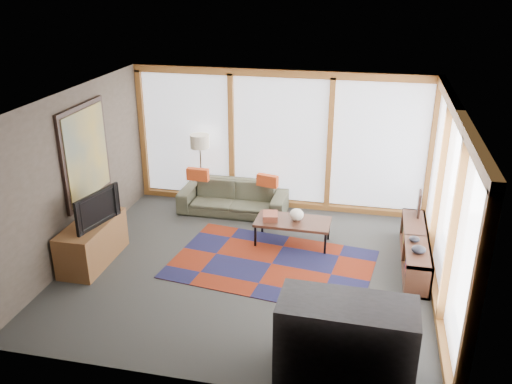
% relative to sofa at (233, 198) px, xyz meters
% --- Properties ---
extents(ground, '(5.50, 5.50, 0.00)m').
position_rel_sofa_xyz_m(ground, '(0.77, -1.95, -0.29)').
color(ground, '#282826').
rests_on(ground, ground).
extents(room_envelope, '(5.52, 5.02, 2.62)m').
position_rel_sofa_xyz_m(room_envelope, '(1.27, -1.39, 1.25)').
color(room_envelope, '#41372E').
rests_on(room_envelope, ground).
extents(rug, '(3.25, 2.32, 0.01)m').
position_rel_sofa_xyz_m(rug, '(1.07, -1.76, -0.28)').
color(rug, maroon).
rests_on(rug, ground).
extents(sofa, '(1.98, 0.78, 0.58)m').
position_rel_sofa_xyz_m(sofa, '(0.00, 0.00, 0.00)').
color(sofa, '#37382A').
rests_on(sofa, ground).
extents(pillow_left, '(0.42, 0.14, 0.23)m').
position_rel_sofa_xyz_m(pillow_left, '(-0.68, 0.01, 0.40)').
color(pillow_left, '#BB4019').
rests_on(pillow_left, sofa).
extents(pillow_right, '(0.41, 0.21, 0.22)m').
position_rel_sofa_xyz_m(pillow_right, '(0.65, -0.01, 0.40)').
color(pillow_right, '#BB4019').
rests_on(pillow_right, sofa).
extents(floor_lamp, '(0.36, 0.36, 1.42)m').
position_rel_sofa_xyz_m(floor_lamp, '(-0.66, 0.15, 0.42)').
color(floor_lamp, '#2F2416').
rests_on(floor_lamp, ground).
extents(coffee_table, '(1.23, 0.63, 0.41)m').
position_rel_sofa_xyz_m(coffee_table, '(1.27, -0.98, -0.09)').
color(coffee_table, '#341C11').
rests_on(coffee_table, ground).
extents(book_stack, '(0.29, 0.34, 0.10)m').
position_rel_sofa_xyz_m(book_stack, '(0.89, -1.00, 0.17)').
color(book_stack, brown).
rests_on(book_stack, coffee_table).
extents(vase, '(0.27, 0.27, 0.20)m').
position_rel_sofa_xyz_m(vase, '(1.32, -0.95, 0.22)').
color(vase, silver).
rests_on(vase, coffee_table).
extents(bookshelf, '(0.36, 1.99, 0.50)m').
position_rel_sofa_xyz_m(bookshelf, '(3.20, -1.28, -0.04)').
color(bookshelf, '#341C11').
rests_on(bookshelf, ground).
extents(bowl_a, '(0.21, 0.21, 0.10)m').
position_rel_sofa_xyz_m(bowl_a, '(3.20, -1.83, 0.26)').
color(bowl_a, black).
rests_on(bowl_a, bookshelf).
extents(bowl_b, '(0.19, 0.19, 0.08)m').
position_rel_sofa_xyz_m(bowl_b, '(3.15, -1.49, 0.25)').
color(bowl_b, black).
rests_on(bowl_b, bookshelf).
extents(shelf_picture, '(0.05, 0.31, 0.40)m').
position_rel_sofa_xyz_m(shelf_picture, '(3.26, -0.51, 0.41)').
color(shelf_picture, black).
rests_on(shelf_picture, bookshelf).
extents(tv_console, '(0.55, 1.32, 0.66)m').
position_rel_sofa_xyz_m(tv_console, '(-1.65, -2.25, 0.04)').
color(tv_console, brown).
rests_on(tv_console, ground).
extents(television, '(0.34, 0.92, 0.53)m').
position_rel_sofa_xyz_m(television, '(-1.57, -2.25, 0.64)').
color(television, black).
rests_on(television, tv_console).
extents(bar_counter, '(1.50, 0.73, 0.94)m').
position_rel_sofa_xyz_m(bar_counter, '(2.31, -3.99, 0.18)').
color(bar_counter, black).
rests_on(bar_counter, ground).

